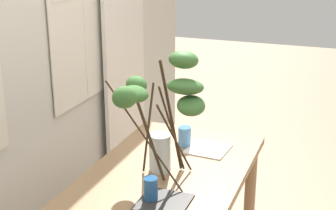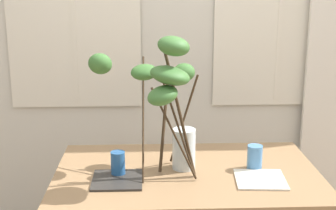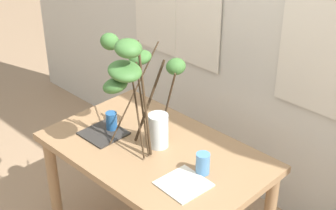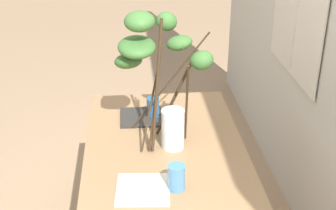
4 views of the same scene
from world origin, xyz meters
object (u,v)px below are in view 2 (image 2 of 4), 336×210
vase_with_branches (166,95)px  drinking_glass_blue_left (118,164)px  dining_table (187,191)px  plate_square_left (117,180)px  plate_square_right (260,179)px  drinking_glass_blue_right (255,157)px

vase_with_branches → drinking_glass_blue_left: bearing=-175.0°
dining_table → vase_with_branches: vase_with_branches is taller
plate_square_left → plate_square_right: bearing=-1.6°
dining_table → plate_square_left: (-0.34, -0.11, 0.11)m
vase_with_branches → plate_square_right: (0.44, -0.11, -0.39)m
drinking_glass_blue_right → plate_square_left: 0.69m
vase_with_branches → drinking_glass_blue_left: (-0.23, -0.02, -0.33)m
vase_with_branches → drinking_glass_blue_right: bearing=5.3°
plate_square_left → plate_square_right: plate_square_left is taller
vase_with_branches → plate_square_right: 0.60m
dining_table → drinking_glass_blue_right: 0.38m
dining_table → drinking_glass_blue_right: size_ratio=10.81×
drinking_glass_blue_right → drinking_glass_blue_left: bearing=-174.8°
drinking_glass_blue_right → plate_square_right: drinking_glass_blue_right is taller
vase_with_branches → plate_square_left: (-0.23, -0.09, -0.39)m
plate_square_right → vase_with_branches: bearing=166.6°
plate_square_right → dining_table: bearing=159.5°
plate_square_right → drinking_glass_blue_left: bearing=172.8°
dining_table → vase_with_branches: bearing=-168.9°
dining_table → vase_with_branches: (-0.11, -0.02, 0.50)m
dining_table → drinking_glass_blue_right: bearing=3.5°
vase_with_branches → drinking_glass_blue_left: 0.41m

